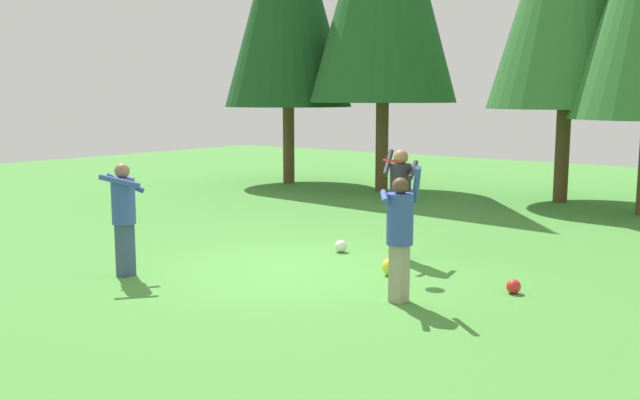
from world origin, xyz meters
TOP-DOWN VIEW (x-y plane):
  - ground_plane at (0.00, 0.00)m, footprint 40.00×40.00m
  - person_thrower at (2.24, -0.45)m, footprint 0.66×0.66m
  - person_catcher at (1.00, 1.61)m, footprint 0.66×0.72m
  - person_bystander at (-1.62, -1.77)m, footprint 0.74×0.74m
  - frisbee at (1.29, 0.87)m, footprint 0.31×0.31m
  - ball_yellow at (1.45, 0.63)m, footprint 0.26×0.26m
  - ball_red at (3.26, 0.80)m, footprint 0.19×0.19m
  - ball_white at (-0.05, 1.44)m, footprint 0.21×0.21m

SIDE VIEW (x-z plane):
  - ground_plane at x=0.00m, z-range 0.00..0.00m
  - ball_red at x=3.26m, z-range 0.00..0.19m
  - ball_white at x=-0.05m, z-range 0.00..0.21m
  - ball_yellow at x=1.45m, z-range 0.00..0.26m
  - person_thrower at x=2.24m, z-range 0.07..1.84m
  - person_bystander at x=-1.62m, z-range 0.15..1.81m
  - person_catcher at x=1.00m, z-range 0.17..1.95m
  - frisbee at x=1.29m, z-range 1.63..1.70m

